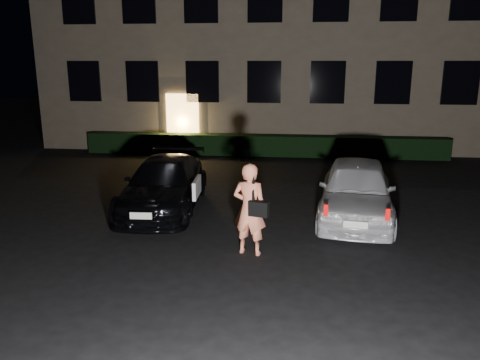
# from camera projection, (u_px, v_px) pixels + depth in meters

# --- Properties ---
(ground) EXTENTS (80.00, 80.00, 0.00)m
(ground) POSITION_uv_depth(u_px,v_px,m) (228.00, 253.00, 9.58)
(ground) COLOR black
(ground) RESTS_ON ground
(building) EXTENTS (20.00, 8.11, 12.00)m
(building) POSITION_uv_depth(u_px,v_px,m) (270.00, 15.00, 22.55)
(building) COLOR brown
(building) RESTS_ON ground
(hedge) EXTENTS (15.00, 0.70, 0.85)m
(hedge) POSITION_uv_depth(u_px,v_px,m) (263.00, 145.00, 19.59)
(hedge) COLOR black
(hedge) RESTS_ON ground
(sedan) EXTENTS (2.17, 4.73, 1.32)m
(sedan) POSITION_uv_depth(u_px,v_px,m) (164.00, 184.00, 12.39)
(sedan) COLOR black
(sedan) RESTS_ON ground
(hatch) EXTENTS (2.29, 4.55, 1.49)m
(hatch) POSITION_uv_depth(u_px,v_px,m) (356.00, 190.00, 11.58)
(hatch) COLOR silver
(hatch) RESTS_ON ground
(man) EXTENTS (0.80, 0.60, 1.90)m
(man) POSITION_uv_depth(u_px,v_px,m) (250.00, 209.00, 9.36)
(man) COLOR #FD8764
(man) RESTS_ON ground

